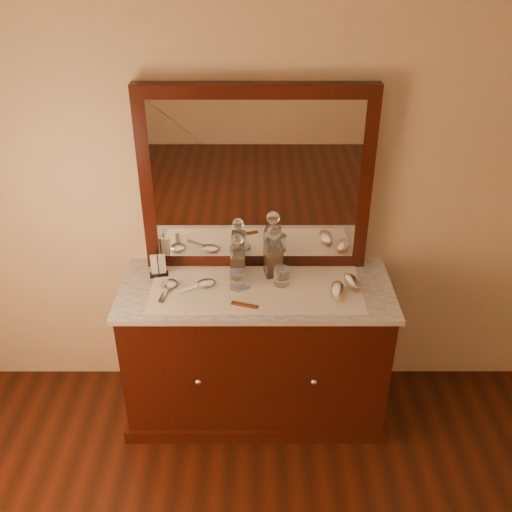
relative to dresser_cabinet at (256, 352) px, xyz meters
name	(u,v)px	position (x,y,z in m)	size (l,w,h in m)	color
dresser_cabinet	(256,352)	(0.00, 0.00, 0.00)	(1.40, 0.55, 0.82)	black
dresser_plinth	(256,400)	(0.00, 0.00, -0.37)	(1.46, 0.59, 0.08)	black
knob_left	(198,382)	(-0.30, -0.28, 0.04)	(0.04, 0.04, 0.04)	silver
knob_right	(314,382)	(0.30, -0.28, 0.04)	(0.04, 0.04, 0.04)	silver
marble_top	(256,290)	(0.00, 0.00, 0.42)	(1.44, 0.59, 0.03)	white
mirror_frame	(256,181)	(0.00, 0.25, 0.94)	(1.20, 0.08, 1.00)	black
mirror_glass	(256,183)	(0.00, 0.21, 0.94)	(1.06, 0.01, 0.86)	white
lace_runner	(256,289)	(0.00, -0.02, 0.44)	(1.10, 0.45, 0.00)	silver
pin_dish	(242,286)	(-0.07, 0.00, 0.45)	(0.09, 0.09, 0.02)	white
comb	(245,305)	(-0.06, -0.17, 0.45)	(0.14, 0.03, 0.01)	brown
napkin_rack	(158,266)	(-0.53, 0.12, 0.50)	(0.11, 0.08, 0.15)	black
decanter_left	(238,259)	(-0.10, 0.12, 0.54)	(0.08, 0.08, 0.25)	#8E5114
decanter_right	(273,256)	(0.09, 0.12, 0.56)	(0.10, 0.10, 0.30)	#8E5114
brush_near	(338,291)	(0.42, -0.08, 0.47)	(0.09, 0.18, 0.05)	tan
brush_far	(352,282)	(0.51, 0.01, 0.46)	(0.11, 0.16, 0.04)	tan
hand_mirror_outer	(168,286)	(-0.46, -0.01, 0.45)	(0.10, 0.23, 0.02)	silver
hand_mirror_inner	(202,284)	(-0.28, 0.01, 0.45)	(0.22, 0.16, 0.02)	silver
tumblers	(260,278)	(0.02, 0.01, 0.49)	(0.32, 0.12, 0.10)	white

